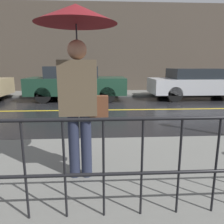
# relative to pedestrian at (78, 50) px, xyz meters

# --- Properties ---
(ground_plane) EXTENTS (80.00, 80.00, 0.00)m
(ground_plane) POSITION_rel_pedestrian_xyz_m (1.23, 4.94, -1.77)
(ground_plane) COLOR black
(sidewalk_near) EXTENTS (28.00, 2.65, 0.10)m
(sidewalk_near) POSITION_rel_pedestrian_xyz_m (1.23, 0.24, -1.72)
(sidewalk_near) COLOR slate
(sidewalk_near) RESTS_ON ground_plane
(sidewalk_far) EXTENTS (28.00, 2.01, 0.10)m
(sidewalk_far) POSITION_rel_pedestrian_xyz_m (1.23, 9.33, -1.72)
(sidewalk_far) COLOR slate
(sidewalk_far) RESTS_ON ground_plane
(lane_marking) EXTENTS (25.20, 0.12, 0.01)m
(lane_marking) POSITION_rel_pedestrian_xyz_m (1.23, 4.94, -1.77)
(lane_marking) COLOR gold
(lane_marking) RESTS_ON ground_plane
(building_storefront) EXTENTS (28.00, 0.30, 5.06)m
(building_storefront) POSITION_rel_pedestrian_xyz_m (1.23, 10.48, 0.75)
(building_storefront) COLOR #4C4238
(building_storefront) RESTS_ON ground_plane
(railing_foreground) EXTENTS (12.00, 0.04, 1.02)m
(railing_foreground) POSITION_rel_pedestrian_xyz_m (1.23, -0.84, -1.03)
(railing_foreground) COLOR black
(railing_foreground) RESTS_ON sidewalk_near
(pedestrian) EXTENTS (0.99, 0.99, 2.20)m
(pedestrian) POSITION_rel_pedestrian_xyz_m (0.00, 0.00, 0.00)
(pedestrian) COLOR #23283D
(pedestrian) RESTS_ON sidewalk_near
(car_dark_green) EXTENTS (4.41, 1.87, 1.54)m
(car_dark_green) POSITION_rel_pedestrian_xyz_m (-0.80, 7.38, -0.98)
(car_dark_green) COLOR #193828
(car_dark_green) RESTS_ON ground_plane
(car_silver) EXTENTS (4.61, 1.86, 1.43)m
(car_silver) POSITION_rel_pedestrian_xyz_m (4.97, 7.38, -1.03)
(car_silver) COLOR #B2B5BA
(car_silver) RESTS_ON ground_plane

